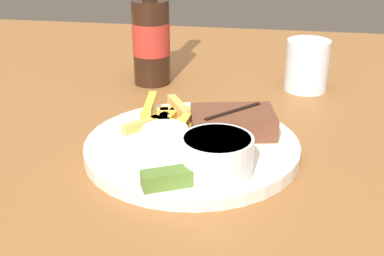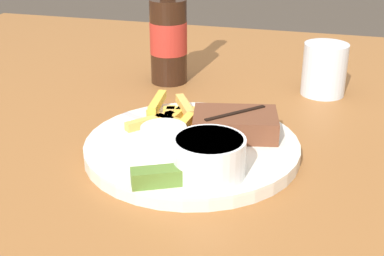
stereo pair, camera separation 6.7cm
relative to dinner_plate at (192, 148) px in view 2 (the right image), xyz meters
name	(u,v)px [view 2 (the right image)]	position (x,y,z in m)	size (l,w,h in m)	color
dining_table	(192,193)	(0.00, 0.00, -0.07)	(1.50, 1.42, 0.76)	#935B2D
dinner_plate	(192,148)	(0.00, 0.00, 0.00)	(0.29, 0.29, 0.02)	silver
steak_portion	(235,124)	(0.05, 0.04, 0.02)	(0.13, 0.10, 0.03)	brown
fries_pile	(172,116)	(-0.05, 0.06, 0.02)	(0.10, 0.13, 0.02)	yellow
coleslaw_cup	(209,154)	(0.04, -0.08, 0.04)	(0.09, 0.09, 0.05)	white
dipping_sauce_cup	(164,136)	(-0.03, -0.03, 0.03)	(0.06, 0.06, 0.03)	silver
pickle_spear	(159,177)	(-0.01, -0.12, 0.02)	(0.07, 0.05, 0.02)	#567A2D
fork_utensil	(153,125)	(-0.07, 0.03, 0.01)	(0.12, 0.07, 0.00)	#B7B7BC
beer_bottle	(168,35)	(-0.12, 0.27, 0.08)	(0.07, 0.07, 0.24)	black
drinking_glass	(324,69)	(0.16, 0.28, 0.04)	(0.07, 0.07, 0.09)	silver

